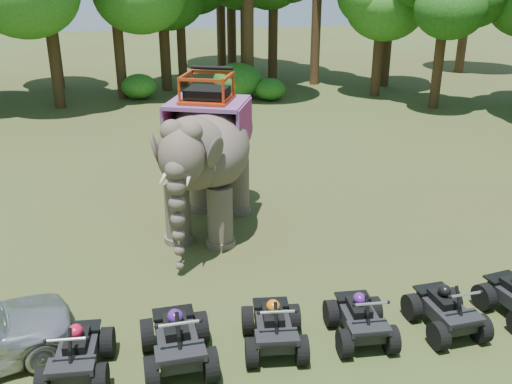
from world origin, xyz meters
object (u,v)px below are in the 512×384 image
Objects in this scene: atv_4 at (447,304)px; atv_0 at (76,348)px; atv_3 at (361,313)px; atv_1 at (177,334)px; elephant at (208,152)px; atv_2 at (274,321)px.

atv_0 is at bearing 176.00° from atv_4.
atv_0 is at bearing -175.96° from atv_3.
atv_1 reaches higher than atv_4.
elephant is at bearing 114.97° from atv_3.
atv_1 is 3.62m from atv_3.
elephant is 6.43m from atv_3.
atv_2 is at bearing 174.10° from atv_4.
atv_2 is 3.56m from atv_4.
atv_0 is 7.23m from atv_4.
elephant reaches higher than atv_4.
atv_3 is at bearing 4.73° from atv_0.
atv_2 is 1.75m from atv_3.
atv_4 is (5.42, 0.00, -0.07)m from atv_1.
atv_3 is (1.75, -0.06, -0.01)m from atv_2.
atv_2 is (1.86, 0.13, -0.07)m from atv_1.
elephant reaches higher than atv_1.
atv_3 is at bearing 4.70° from atv_2.
atv_2 is at bearing -178.33° from atv_3.
atv_0 is 5.42m from atv_3.
atv_3 is (5.42, 0.05, -0.02)m from atv_0.
elephant is at bearing 65.95° from atv_0.
elephant is 3.23× the size of atv_0.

